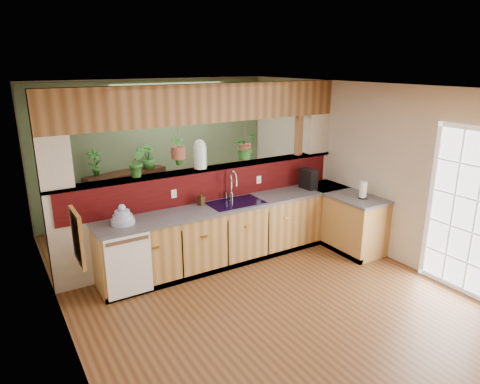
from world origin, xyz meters
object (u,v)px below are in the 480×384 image
faucet (232,184)px  paper_towel (363,190)px  glass_jar (200,154)px  shelving_console (128,198)px  soap_dispenser (201,199)px  coffee_maker (309,180)px  dish_stack (123,218)px

faucet → paper_towel: faucet is taller
glass_jar → shelving_console: glass_jar is taller
soap_dispenser → glass_jar: bearing=63.4°
paper_towel → glass_jar: glass_jar is taller
paper_towel → shelving_console: size_ratio=0.19×
faucet → coffee_maker: 1.37m
faucet → dish_stack: 1.73m
coffee_maker → paper_towel: (0.36, -0.83, -0.02)m
paper_towel → dish_stack: bearing=166.2°
soap_dispenser → faucet: bearing=-0.4°
faucet → shelving_console: faucet is taller
glass_jar → shelving_console: (-0.57, 1.90, -1.10)m
soap_dispenser → coffee_maker: (1.88, -0.16, 0.05)m
glass_jar → coffee_maker: bearing=-11.8°
faucet → coffee_maker: (1.36, -0.15, -0.09)m
glass_jar → shelving_console: 2.27m
glass_jar → soap_dispenser: bearing=-116.6°
soap_dispenser → shelving_console: bearing=102.4°
dish_stack → coffee_maker: (3.07, -0.01, 0.07)m
faucet → coffee_maker: size_ratio=1.40×
dish_stack → paper_towel: paper_towel is taller
glass_jar → shelving_console: size_ratio=0.29×
coffee_maker → glass_jar: glass_jar is taller
dish_stack → paper_towel: bearing=-13.8°
soap_dispenser → glass_jar: glass_jar is taller
soap_dispenser → coffee_maker: bearing=-4.7°
faucet → soap_dispenser: faucet is taller
faucet → shelving_console: (-0.99, 2.12, -0.64)m
dish_stack → glass_jar: (1.30, 0.36, 0.62)m
paper_towel → faucet: bearing=150.2°
faucet → soap_dispenser: (-0.52, 0.00, -0.15)m
dish_stack → coffee_maker: bearing=-0.2°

